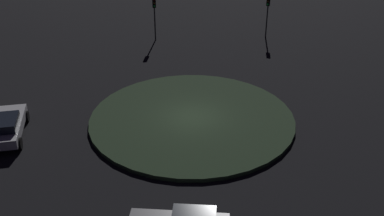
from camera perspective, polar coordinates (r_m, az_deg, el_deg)
name	(u,v)px	position (r m, az deg, el deg)	size (l,w,h in m)	color
ground_plane	(192,120)	(28.31, 0.00, -1.53)	(118.68, 118.68, 0.00)	black
roundabout_island	(192,118)	(28.25, 0.00, -1.32)	(12.97, 12.97, 0.24)	#263823
car_silver	(5,126)	(28.41, -22.89, -2.15)	(4.84, 3.12, 1.43)	silver
traffic_light_east	(154,10)	(41.28, -4.85, 12.41)	(0.38, 0.35, 3.98)	#2D2D2D
traffic_light_southeast	(268,8)	(42.49, 9.71, 12.52)	(0.38, 0.39, 3.92)	#2D2D2D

